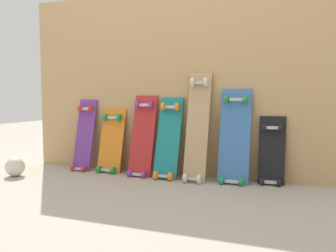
{
  "coord_description": "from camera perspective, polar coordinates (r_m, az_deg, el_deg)",
  "views": [
    {
      "loc": [
        1.0,
        -2.73,
        0.66
      ],
      "look_at": [
        0.0,
        -0.07,
        0.43
      ],
      "focal_mm": 37.05,
      "sensor_mm": 36.0,
      "label": 1
    }
  ],
  "objects": [
    {
      "name": "skateboard_blue",
      "position": [
        2.74,
        10.88,
        -2.31
      ],
      "size": [
        0.24,
        0.24,
        0.8
      ],
      "color": "#386BAD",
      "rests_on": "ground"
    },
    {
      "name": "skateboard_purple",
      "position": [
        3.27,
        -13.63,
        -2.06
      ],
      "size": [
        0.18,
        0.22,
        0.72
      ],
      "color": "#6B338C",
      "rests_on": "ground"
    },
    {
      "name": "skateboard_natural",
      "position": [
        2.77,
        4.8,
        -0.69
      ],
      "size": [
        0.18,
        0.29,
        0.93
      ],
      "color": "tan",
      "rests_on": "ground"
    },
    {
      "name": "plywood_wall_panel",
      "position": [
        2.98,
        0.95,
        7.09
      ],
      "size": [
        2.77,
        0.04,
        1.57
      ],
      "primitive_type": "cube",
      "color": "tan",
      "rests_on": "ground"
    },
    {
      "name": "skateboard_red",
      "position": [
        2.96,
        -4.26,
        -2.25
      ],
      "size": [
        0.21,
        0.26,
        0.75
      ],
      "color": "#B22626",
      "rests_on": "ground"
    },
    {
      "name": "skateboard_orange",
      "position": [
        3.13,
        -9.37,
        -2.93
      ],
      "size": [
        0.23,
        0.22,
        0.63
      ],
      "color": "orange",
      "rests_on": "ground"
    },
    {
      "name": "rubber_ball",
      "position": [
        3.2,
        -23.86,
        -6.15
      ],
      "size": [
        0.16,
        0.16,
        0.16
      ],
      "primitive_type": "sphere",
      "color": "beige",
      "rests_on": "ground"
    },
    {
      "name": "skateboard_black",
      "position": [
        2.76,
        16.68,
        -4.57
      ],
      "size": [
        0.2,
        0.15,
        0.59
      ],
      "color": "black",
      "rests_on": "ground"
    },
    {
      "name": "skateboard_teal",
      "position": [
        2.86,
        0.03,
        -2.56
      ],
      "size": [
        0.2,
        0.28,
        0.73
      ],
      "color": "#197A7F",
      "rests_on": "ground"
    },
    {
      "name": "ground_plane",
      "position": [
        2.98,
        0.48,
        -8.11
      ],
      "size": [
        12.0,
        12.0,
        0.0
      ],
      "primitive_type": "plane",
      "color": "#A89E8E"
    }
  ]
}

